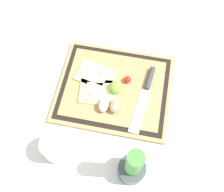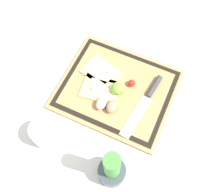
{
  "view_description": "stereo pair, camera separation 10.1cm",
  "coord_description": "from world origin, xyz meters",
  "px_view_note": "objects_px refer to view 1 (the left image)",
  "views": [
    {
      "loc": [
        -0.08,
        0.47,
        0.95
      ],
      "look_at": [
        0.0,
        0.05,
        0.04
      ],
      "focal_mm": 42.0,
      "sensor_mm": 36.0,
      "label": 1
    },
    {
      "loc": [
        -0.18,
        0.44,
        0.95
      ],
      "look_at": [
        0.0,
        0.05,
        0.04
      ],
      "focal_mm": 42.0,
      "sensor_mm": 36.0,
      "label": 2
    }
  ],
  "objects_px": {
    "pizza_slice_far": "(99,92)",
    "egg_brown": "(115,106)",
    "lime": "(116,88)",
    "sauce_jar": "(56,148)",
    "knife": "(147,88)",
    "egg_pink": "(104,105)",
    "herb_pot": "(132,168)",
    "cherry_tomato_red": "(128,80)",
    "pizza_slice_near": "(95,75)"
  },
  "relations": [
    {
      "from": "lime",
      "to": "sauce_jar",
      "type": "relative_size",
      "value": 0.48
    },
    {
      "from": "lime",
      "to": "herb_pot",
      "type": "relative_size",
      "value": 0.22
    },
    {
      "from": "egg_pink",
      "to": "cherry_tomato_red",
      "type": "bearing_deg",
      "value": -118.55
    },
    {
      "from": "cherry_tomato_red",
      "to": "sauce_jar",
      "type": "height_order",
      "value": "sauce_jar"
    },
    {
      "from": "egg_pink",
      "to": "sauce_jar",
      "type": "height_order",
      "value": "sauce_jar"
    },
    {
      "from": "knife",
      "to": "cherry_tomato_red",
      "type": "xyz_separation_m",
      "value": [
        0.08,
        -0.02,
        0.01
      ]
    },
    {
      "from": "egg_pink",
      "to": "herb_pot",
      "type": "height_order",
      "value": "herb_pot"
    },
    {
      "from": "cherry_tomato_red",
      "to": "herb_pot",
      "type": "bearing_deg",
      "value": 101.72
    },
    {
      "from": "pizza_slice_near",
      "to": "cherry_tomato_red",
      "type": "height_order",
      "value": "cherry_tomato_red"
    },
    {
      "from": "egg_brown",
      "to": "cherry_tomato_red",
      "type": "relative_size",
      "value": 1.97
    },
    {
      "from": "pizza_slice_far",
      "to": "herb_pot",
      "type": "height_order",
      "value": "herb_pot"
    },
    {
      "from": "lime",
      "to": "sauce_jar",
      "type": "bearing_deg",
      "value": 59.55
    },
    {
      "from": "pizza_slice_near",
      "to": "pizza_slice_far",
      "type": "relative_size",
      "value": 1.09
    },
    {
      "from": "pizza_slice_near",
      "to": "egg_brown",
      "type": "relative_size",
      "value": 3.14
    },
    {
      "from": "herb_pot",
      "to": "sauce_jar",
      "type": "xyz_separation_m",
      "value": [
        0.27,
        -0.02,
        -0.04
      ]
    },
    {
      "from": "knife",
      "to": "sauce_jar",
      "type": "xyz_separation_m",
      "value": [
        0.28,
        0.3,
        0.02
      ]
    },
    {
      "from": "herb_pot",
      "to": "pizza_slice_far",
      "type": "bearing_deg",
      "value": -57.61
    },
    {
      "from": "pizza_slice_near",
      "to": "cherry_tomato_red",
      "type": "distance_m",
      "value": 0.13
    },
    {
      "from": "egg_brown",
      "to": "egg_pink",
      "type": "distance_m",
      "value": 0.04
    },
    {
      "from": "knife",
      "to": "sauce_jar",
      "type": "relative_size",
      "value": 2.73
    },
    {
      "from": "egg_brown",
      "to": "cherry_tomato_red",
      "type": "distance_m",
      "value": 0.13
    },
    {
      "from": "lime",
      "to": "cherry_tomato_red",
      "type": "distance_m",
      "value": 0.06
    },
    {
      "from": "egg_brown",
      "to": "pizza_slice_near",
      "type": "bearing_deg",
      "value": -50.33
    },
    {
      "from": "pizza_slice_far",
      "to": "egg_brown",
      "type": "distance_m",
      "value": 0.09
    },
    {
      "from": "lime",
      "to": "knife",
      "type": "bearing_deg",
      "value": -165.88
    },
    {
      "from": "herb_pot",
      "to": "lime",
      "type": "bearing_deg",
      "value": -69.4
    },
    {
      "from": "pizza_slice_near",
      "to": "sauce_jar",
      "type": "distance_m",
      "value": 0.33
    },
    {
      "from": "sauce_jar",
      "to": "herb_pot",
      "type": "bearing_deg",
      "value": 175.46
    },
    {
      "from": "egg_brown",
      "to": "pizza_slice_far",
      "type": "bearing_deg",
      "value": -36.02
    },
    {
      "from": "egg_pink",
      "to": "cherry_tomato_red",
      "type": "relative_size",
      "value": 1.97
    },
    {
      "from": "pizza_slice_far",
      "to": "sauce_jar",
      "type": "relative_size",
      "value": 1.5
    },
    {
      "from": "egg_pink",
      "to": "herb_pot",
      "type": "bearing_deg",
      "value": 123.37
    },
    {
      "from": "egg_brown",
      "to": "cherry_tomato_red",
      "type": "xyz_separation_m",
      "value": [
        -0.03,
        -0.12,
        -0.01
      ]
    },
    {
      "from": "egg_brown",
      "to": "herb_pot",
      "type": "distance_m",
      "value": 0.24
    },
    {
      "from": "herb_pot",
      "to": "pizza_slice_near",
      "type": "bearing_deg",
      "value": -59.4
    },
    {
      "from": "lime",
      "to": "pizza_slice_far",
      "type": "bearing_deg",
      "value": 18.42
    },
    {
      "from": "egg_brown",
      "to": "egg_pink",
      "type": "relative_size",
      "value": 1.0
    },
    {
      "from": "cherry_tomato_red",
      "to": "knife",
      "type": "bearing_deg",
      "value": 165.91
    },
    {
      "from": "egg_pink",
      "to": "pizza_slice_far",
      "type": "bearing_deg",
      "value": -61.44
    },
    {
      "from": "pizza_slice_far",
      "to": "herb_pot",
      "type": "bearing_deg",
      "value": 122.39
    },
    {
      "from": "egg_brown",
      "to": "lime",
      "type": "xyz_separation_m",
      "value": [
        0.01,
        -0.07,
        0.01
      ]
    },
    {
      "from": "egg_pink",
      "to": "sauce_jar",
      "type": "distance_m",
      "value": 0.23
    },
    {
      "from": "knife",
      "to": "herb_pot",
      "type": "relative_size",
      "value": 1.23
    },
    {
      "from": "knife",
      "to": "sauce_jar",
      "type": "height_order",
      "value": "sauce_jar"
    },
    {
      "from": "pizza_slice_far",
      "to": "knife",
      "type": "height_order",
      "value": "pizza_slice_far"
    },
    {
      "from": "lime",
      "to": "cherry_tomato_red",
      "type": "bearing_deg",
      "value": -127.82
    },
    {
      "from": "knife",
      "to": "egg_pink",
      "type": "relative_size",
      "value": 5.23
    },
    {
      "from": "pizza_slice_near",
      "to": "egg_pink",
      "type": "xyz_separation_m",
      "value": [
        -0.06,
        0.13,
        0.01
      ]
    },
    {
      "from": "pizza_slice_far",
      "to": "egg_brown",
      "type": "height_order",
      "value": "egg_brown"
    },
    {
      "from": "sauce_jar",
      "to": "knife",
      "type": "bearing_deg",
      "value": -132.77
    }
  ]
}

